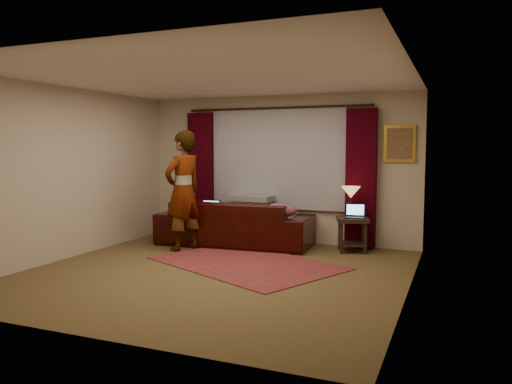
{
  "coord_description": "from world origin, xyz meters",
  "views": [
    {
      "loc": [
        3.01,
        -5.92,
        1.69
      ],
      "look_at": [
        0.1,
        1.2,
        1.0
      ],
      "focal_mm": 35.0,
      "sensor_mm": 36.0,
      "label": 1
    }
  ],
  "objects_px": {
    "laptop_sofa": "(209,208)",
    "tiffany_lamp": "(351,202)",
    "end_table": "(352,235)",
    "sofa": "(235,214)",
    "person": "(183,191)",
    "laptop_table": "(355,211)"
  },
  "relations": [
    {
      "from": "laptop_sofa",
      "to": "tiffany_lamp",
      "type": "distance_m",
      "value": 2.4
    },
    {
      "from": "laptop_sofa",
      "to": "end_table",
      "type": "bearing_deg",
      "value": 1.09
    },
    {
      "from": "sofa",
      "to": "tiffany_lamp",
      "type": "distance_m",
      "value": 1.99
    },
    {
      "from": "sofa",
      "to": "laptop_sofa",
      "type": "relative_size",
      "value": 7.43
    },
    {
      "from": "tiffany_lamp",
      "to": "person",
      "type": "height_order",
      "value": "person"
    },
    {
      "from": "tiffany_lamp",
      "to": "laptop_sofa",
      "type": "bearing_deg",
      "value": -168.7
    },
    {
      "from": "tiffany_lamp",
      "to": "laptop_table",
      "type": "relative_size",
      "value": 1.46
    },
    {
      "from": "laptop_sofa",
      "to": "person",
      "type": "relative_size",
      "value": 0.18
    },
    {
      "from": "sofa",
      "to": "tiffany_lamp",
      "type": "height_order",
      "value": "sofa"
    },
    {
      "from": "laptop_sofa",
      "to": "person",
      "type": "bearing_deg",
      "value": -120.81
    },
    {
      "from": "person",
      "to": "laptop_table",
      "type": "bearing_deg",
      "value": 126.23
    },
    {
      "from": "end_table",
      "to": "tiffany_lamp",
      "type": "relative_size",
      "value": 1.14
    },
    {
      "from": "laptop_sofa",
      "to": "laptop_table",
      "type": "distance_m",
      "value": 2.48
    },
    {
      "from": "laptop_sofa",
      "to": "tiffany_lamp",
      "type": "height_order",
      "value": "tiffany_lamp"
    },
    {
      "from": "sofa",
      "to": "person",
      "type": "height_order",
      "value": "person"
    },
    {
      "from": "sofa",
      "to": "end_table",
      "type": "distance_m",
      "value": 2.03
    },
    {
      "from": "end_table",
      "to": "person",
      "type": "bearing_deg",
      "value": -161.07
    },
    {
      "from": "laptop_table",
      "to": "person",
      "type": "height_order",
      "value": "person"
    },
    {
      "from": "laptop_sofa",
      "to": "laptop_table",
      "type": "bearing_deg",
      "value": -0.14
    },
    {
      "from": "laptop_table",
      "to": "tiffany_lamp",
      "type": "bearing_deg",
      "value": 119.74
    },
    {
      "from": "sofa",
      "to": "laptop_sofa",
      "type": "height_order",
      "value": "sofa"
    },
    {
      "from": "tiffany_lamp",
      "to": "person",
      "type": "bearing_deg",
      "value": -159.22
    }
  ]
}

